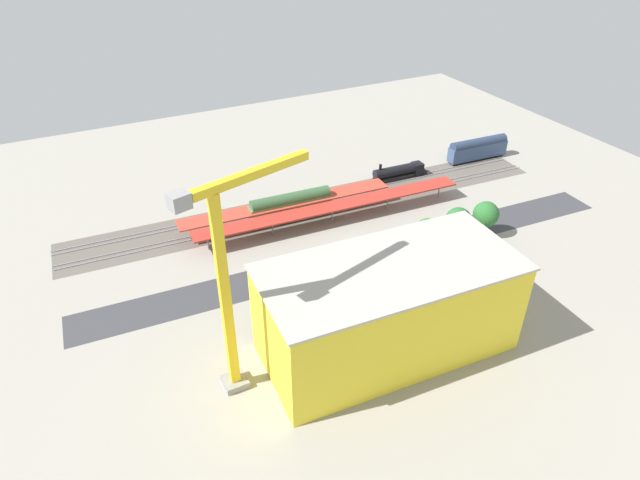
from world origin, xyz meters
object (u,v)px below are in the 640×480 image
at_px(street_tree_1, 428,232).
at_px(parked_car_0, 422,227).
at_px(box_truck_1, 308,305).
at_px(street_tree_2, 413,241).
at_px(parked_car_4, 322,254).
at_px(parked_car_2, 373,240).
at_px(street_tree_3, 458,220).
at_px(platform_canopy_far, 287,203).
at_px(passenger_coach, 478,148).
at_px(tower_crane, 229,279).
at_px(box_truck_0, 353,284).
at_px(street_tree_0, 486,214).
at_px(traffic_light, 350,256).
at_px(construction_building, 388,309).
at_px(freight_coach_far, 291,205).
at_px(locomotive, 401,172).
at_px(platform_canopy_near, 333,207).
at_px(parked_car_3, 348,247).
at_px(parked_car_1, 397,233).

bearing_deg(street_tree_1, parked_car_0, -121.75).
height_order(box_truck_1, street_tree_2, street_tree_2).
xyz_separation_m(parked_car_0, parked_car_4, (24.90, -0.38, 0.05)).
relative_size(parked_car_2, box_truck_1, 0.45).
relative_size(parked_car_0, street_tree_3, 0.55).
distance_m(platform_canopy_far, parked_car_0, 30.98).
relative_size(passenger_coach, tower_crane, 0.52).
xyz_separation_m(passenger_coach, box_truck_0, (60.58, 36.25, -1.72)).
bearing_deg(street_tree_0, traffic_light, -0.22).
bearing_deg(construction_building, freight_coach_far, -91.06).
xyz_separation_m(locomotive, box_truck_0, (34.94, 36.25, -0.15)).
relative_size(platform_canopy_far, street_tree_1, 5.92).
bearing_deg(parked_car_4, tower_crane, 42.52).
height_order(locomotive, parked_car_0, locomotive).
relative_size(platform_canopy_far, parked_car_0, 10.91).
bearing_deg(locomotive, street_tree_3, 77.75).
distance_m(construction_building, street_tree_1, 29.31).
xyz_separation_m(box_truck_0, street_tree_2, (-15.80, -3.56, 3.19)).
distance_m(freight_coach_far, traffic_light, 25.74).
height_order(tower_crane, street_tree_2, tower_crane).
xyz_separation_m(platform_canopy_near, tower_crane, (35.26, 36.19, 16.04)).
bearing_deg(freight_coach_far, platform_canopy_near, 142.59).
distance_m(street_tree_0, traffic_light, 33.76).
height_order(platform_canopy_far, tower_crane, tower_crane).
xyz_separation_m(parked_car_2, street_tree_1, (-7.25, 8.90, 4.87)).
distance_m(locomotive, street_tree_2, 37.99).
xyz_separation_m(street_tree_2, street_tree_3, (-12.31, -1.22, 0.77)).
bearing_deg(box_truck_1, street_tree_1, -169.18).
bearing_deg(locomotive, traffic_light, 43.57).
xyz_separation_m(parked_car_2, parked_car_3, (6.27, 0.02, -0.00)).
xyz_separation_m(parked_car_3, street_tree_3, (-22.15, 7.94, 4.82)).
relative_size(parked_car_0, parked_car_3, 0.97).
distance_m(platform_canopy_far, street_tree_2, 31.38).
xyz_separation_m(box_truck_1, street_tree_1, (-29.83, -5.70, 3.87)).
xyz_separation_m(passenger_coach, traffic_light, (58.77, 31.52, 1.33)).
bearing_deg(parked_car_3, tower_crane, 36.69).
xyz_separation_m(street_tree_0, traffic_light, (33.76, -0.13, -0.56)).
bearing_deg(box_truck_1, tower_crane, 30.88).
relative_size(platform_canopy_far, locomotive, 3.25).
bearing_deg(parked_car_3, platform_canopy_far, -71.29).
xyz_separation_m(parked_car_2, parked_car_4, (12.34, -0.05, 0.01)).
relative_size(platform_canopy_far, street_tree_2, 7.29).
height_order(parked_car_1, traffic_light, traffic_light).
xyz_separation_m(platform_canopy_near, parked_car_2, (-3.80, 11.73, -3.19)).
bearing_deg(traffic_light, box_truck_0, 69.05).
height_order(platform_canopy_far, parked_car_4, platform_canopy_far).
xyz_separation_m(passenger_coach, freight_coach_far, (59.91, 5.84, 0.01)).
bearing_deg(parked_car_2, parked_car_0, 178.50).
distance_m(platform_canopy_near, traffic_light, 20.84).
bearing_deg(parked_car_4, parked_car_3, 179.35).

